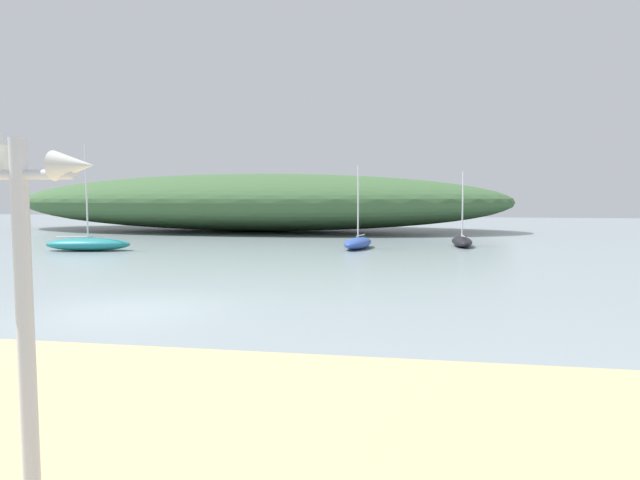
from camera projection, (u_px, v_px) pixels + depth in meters
ground_plane at (133, 311)px, 13.11m from camera, size 120.00×120.00×0.00m
distant_hill at (254, 202)px, 43.52m from camera, size 39.26×14.48×4.41m
sailboat_far_right at (88, 244)px, 27.37m from camera, size 4.33×2.10×5.21m
sailboat_west_reach at (462, 241)px, 29.75m from camera, size 1.09×3.45×4.02m
sailboat_mid_channel at (358, 243)px, 28.36m from camera, size 1.67×3.47×4.25m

